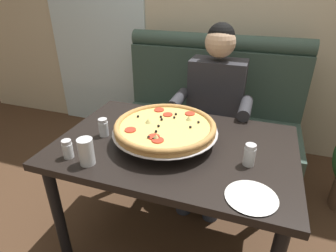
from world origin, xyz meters
name	(u,v)px	position (x,y,z in m)	size (l,w,h in m)	color
ground_plane	(173,238)	(0.00, 0.00, 0.00)	(16.00, 16.00, 0.00)	#4C3321
booth_bench	(206,126)	(0.00, 0.89, 0.40)	(1.52, 0.78, 1.13)	#384C42
dining_table	(175,157)	(0.00, 0.00, 0.65)	(1.27, 0.85, 0.73)	black
diner_main	(213,106)	(0.09, 0.63, 0.71)	(0.54, 0.64, 1.27)	#2D3342
pizza	(165,127)	(-0.06, 0.00, 0.82)	(0.56, 0.56, 0.12)	silver
shaker_oregano	(68,150)	(-0.46, -0.30, 0.78)	(0.05, 0.05, 0.10)	white
shaker_parmesan	(104,129)	(-0.41, -0.05, 0.78)	(0.05, 0.05, 0.10)	white
shaker_pepper_flakes	(249,156)	(0.39, -0.07, 0.78)	(0.05, 0.05, 0.11)	white
plate_near_left	(251,196)	(0.42, -0.31, 0.75)	(0.21, 0.21, 0.02)	white
drinking_glass	(87,153)	(-0.34, -0.32, 0.79)	(0.07, 0.07, 0.13)	silver
patio_chair	(132,60)	(-1.38, 2.31, 0.52)	(0.42, 0.43, 0.86)	black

